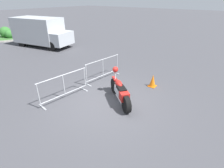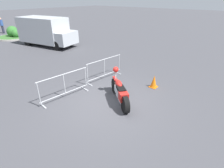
{
  "view_description": "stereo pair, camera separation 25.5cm",
  "coord_description": "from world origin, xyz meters",
  "px_view_note": "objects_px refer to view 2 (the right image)",
  "views": [
    {
      "loc": [
        -4.58,
        -3.84,
        3.83
      ],
      "look_at": [
        0.43,
        0.03,
        0.65
      ],
      "focal_mm": 28.0,
      "sensor_mm": 36.0,
      "label": 1
    },
    {
      "loc": [
        -4.42,
        -4.04,
        3.83
      ],
      "look_at": [
        0.43,
        0.03,
        0.65
      ],
      "focal_mm": 28.0,
      "sensor_mm": 36.0,
      "label": 2
    }
  ],
  "objects_px": {
    "motorcycle": "(120,91)",
    "traffic_cone": "(154,82)",
    "crowd_barrier_far": "(104,69)",
    "delivery_van": "(45,31)",
    "pedestrian": "(2,25)",
    "crowd_barrier_near": "(64,86)"
  },
  "relations": [
    {
      "from": "motorcycle",
      "to": "traffic_cone",
      "type": "distance_m",
      "value": 2.07
    },
    {
      "from": "crowd_barrier_far",
      "to": "traffic_cone",
      "type": "xyz_separation_m",
      "value": [
        0.78,
        -2.4,
        -0.27
      ]
    },
    {
      "from": "traffic_cone",
      "to": "crowd_barrier_far",
      "type": "bearing_deg",
      "value": 108.02
    },
    {
      "from": "crowd_barrier_far",
      "to": "pedestrian",
      "type": "height_order",
      "value": "pedestrian"
    },
    {
      "from": "crowd_barrier_near",
      "to": "traffic_cone",
      "type": "relative_size",
      "value": 3.78
    },
    {
      "from": "delivery_van",
      "to": "pedestrian",
      "type": "distance_m",
      "value": 8.93
    },
    {
      "from": "delivery_van",
      "to": "motorcycle",
      "type": "bearing_deg",
      "value": -29.27
    },
    {
      "from": "motorcycle",
      "to": "crowd_barrier_far",
      "type": "xyz_separation_m",
      "value": [
        1.23,
        1.93,
        0.08
      ]
    },
    {
      "from": "motorcycle",
      "to": "traffic_cone",
      "type": "relative_size",
      "value": 3.15
    },
    {
      "from": "crowd_barrier_near",
      "to": "pedestrian",
      "type": "distance_m",
      "value": 17.9
    },
    {
      "from": "crowd_barrier_far",
      "to": "motorcycle",
      "type": "bearing_deg",
      "value": -122.39
    },
    {
      "from": "crowd_barrier_far",
      "to": "pedestrian",
      "type": "bearing_deg",
      "value": 84.21
    },
    {
      "from": "crowd_barrier_near",
      "to": "motorcycle",
      "type": "bearing_deg",
      "value": -57.62
    },
    {
      "from": "crowd_barrier_far",
      "to": "delivery_van",
      "type": "xyz_separation_m",
      "value": [
        1.94,
        8.47,
        0.69
      ]
    },
    {
      "from": "motorcycle",
      "to": "crowd_barrier_near",
      "type": "relative_size",
      "value": 0.83
    },
    {
      "from": "crowd_barrier_near",
      "to": "pedestrian",
      "type": "bearing_deg",
      "value": 76.39
    },
    {
      "from": "crowd_barrier_far",
      "to": "delivery_van",
      "type": "distance_m",
      "value": 8.72
    },
    {
      "from": "crowd_barrier_far",
      "to": "traffic_cone",
      "type": "relative_size",
      "value": 3.78
    },
    {
      "from": "crowd_barrier_near",
      "to": "crowd_barrier_far",
      "type": "distance_m",
      "value": 2.45
    },
    {
      "from": "crowd_barrier_near",
      "to": "pedestrian",
      "type": "xyz_separation_m",
      "value": [
        4.21,
        17.4,
        0.37
      ]
    },
    {
      "from": "pedestrian",
      "to": "traffic_cone",
      "type": "relative_size",
      "value": 2.86
    },
    {
      "from": "traffic_cone",
      "to": "motorcycle",
      "type": "bearing_deg",
      "value": 166.88
    }
  ]
}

